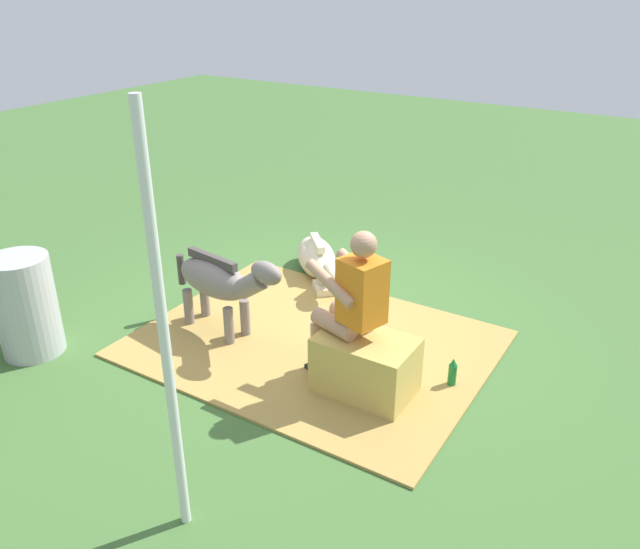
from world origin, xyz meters
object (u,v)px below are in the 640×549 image
(soda_bottle, at_px, (452,373))
(water_barrel, at_px, (26,306))
(person_seated, at_px, (351,301))
(pony_standing, at_px, (220,281))
(hay_bale, at_px, (365,366))
(tent_pole_left, at_px, (165,341))
(pony_lying, at_px, (318,260))

(soda_bottle, bearing_deg, water_barrel, 23.30)
(person_seated, distance_m, water_barrel, 2.85)
(person_seated, height_order, pony_standing, person_seated)
(pony_standing, bearing_deg, hay_bale, 175.45)
(soda_bottle, xyz_separation_m, tent_pole_left, (0.87, 2.20, 1.16))
(pony_standing, bearing_deg, tent_pole_left, 123.74)
(pony_standing, relative_size, tent_pole_left, 0.52)
(hay_bale, xyz_separation_m, person_seated, (0.16, -0.03, 0.52))
(person_seated, bearing_deg, tent_pole_left, 85.40)
(hay_bale, distance_m, pony_lying, 2.23)
(soda_bottle, relative_size, water_barrel, 0.29)
(pony_lying, height_order, soda_bottle, pony_lying)
(soda_bottle, distance_m, water_barrel, 3.67)
(pony_standing, distance_m, pony_lying, 1.58)
(pony_standing, height_order, tent_pole_left, tent_pole_left)
(soda_bottle, relative_size, tent_pole_left, 0.10)
(pony_lying, xyz_separation_m, water_barrel, (1.31, 2.66, 0.26))
(tent_pole_left, bearing_deg, pony_lying, -70.98)
(hay_bale, bearing_deg, water_barrel, 19.72)
(pony_standing, distance_m, soda_bottle, 2.18)
(hay_bale, xyz_separation_m, pony_standing, (1.56, -0.12, 0.29))
(hay_bale, distance_m, tent_pole_left, 2.06)
(hay_bale, bearing_deg, pony_standing, -4.55)
(water_barrel, xyz_separation_m, tent_pole_left, (-2.49, 0.75, 0.83))
(pony_standing, distance_m, tent_pole_left, 2.37)
(hay_bale, height_order, tent_pole_left, tent_pole_left)
(pony_lying, xyz_separation_m, tent_pole_left, (-1.18, 3.41, 1.10))
(person_seated, height_order, soda_bottle, person_seated)
(person_seated, relative_size, pony_lying, 1.18)
(person_seated, xyz_separation_m, pony_lying, (1.32, -1.63, -0.58))
(pony_lying, bearing_deg, water_barrel, 63.75)
(pony_standing, xyz_separation_m, pony_lying, (-0.08, -1.54, -0.35))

